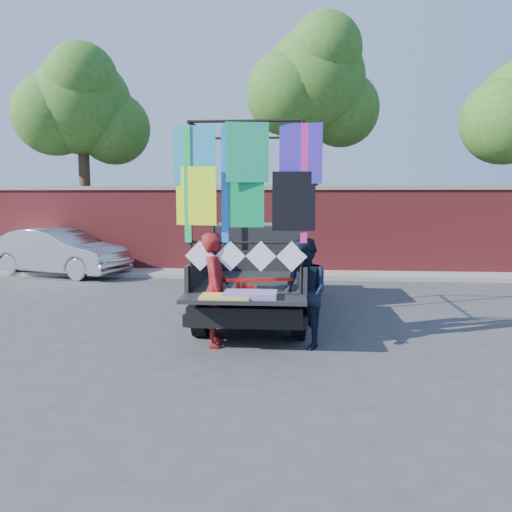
# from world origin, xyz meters

# --- Properties ---
(ground) EXTENTS (90.00, 90.00, 0.00)m
(ground) POSITION_xyz_m (0.00, 0.00, 0.00)
(ground) COLOR #38383A
(ground) RESTS_ON ground
(brick_wall) EXTENTS (30.00, 0.45, 2.61)m
(brick_wall) POSITION_xyz_m (0.00, 7.00, 1.33)
(brick_wall) COLOR maroon
(brick_wall) RESTS_ON ground
(curb) EXTENTS (30.00, 1.20, 0.12)m
(curb) POSITION_xyz_m (0.00, 6.30, 0.06)
(curb) COLOR gray
(curb) RESTS_ON ground
(tree_left) EXTENTS (4.20, 3.30, 7.05)m
(tree_left) POSITION_xyz_m (-6.48, 8.12, 5.12)
(tree_left) COLOR #38281C
(tree_left) RESTS_ON ground
(tree_mid) EXTENTS (4.20, 3.30, 7.73)m
(tree_mid) POSITION_xyz_m (1.02, 8.12, 5.70)
(tree_mid) COLOR #38281C
(tree_mid) RESTS_ON ground
(pickup_truck) EXTENTS (2.17, 5.45, 3.43)m
(pickup_truck) POSITION_xyz_m (-0.28, 2.17, 0.86)
(pickup_truck) COLOR black
(pickup_truck) RESTS_ON ground
(sedan) EXTENTS (4.42, 2.57, 1.38)m
(sedan) POSITION_xyz_m (-6.44, 6.05, 0.69)
(sedan) COLOR silver
(sedan) RESTS_ON ground
(woman) EXTENTS (0.50, 0.69, 1.76)m
(woman) POSITION_xyz_m (-0.76, -0.46, 0.88)
(woman) COLOR maroon
(woman) RESTS_ON ground
(man) EXTENTS (0.98, 1.04, 1.69)m
(man) POSITION_xyz_m (0.61, -0.44, 0.85)
(man) COLOR black
(man) RESTS_ON ground
(streamer_bundle) EXTENTS (1.03, 0.26, 0.71)m
(streamer_bundle) POSITION_xyz_m (-0.19, -0.46, 0.83)
(streamer_bundle) COLOR red
(streamer_bundle) RESTS_ON ground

